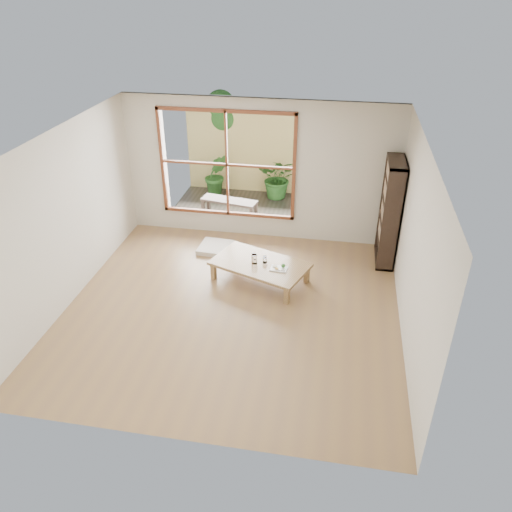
{
  "coord_description": "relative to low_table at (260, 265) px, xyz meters",
  "views": [
    {
      "loc": [
        1.44,
        -6.03,
        4.53
      ],
      "look_at": [
        0.25,
        0.69,
        0.55
      ],
      "focal_mm": 35.0,
      "sensor_mm": 36.0,
      "label": 1
    }
  ],
  "objects": [
    {
      "name": "shrub_right",
      "position": [
        -0.17,
        3.41,
        0.2
      ],
      "size": [
        0.88,
        0.77,
        0.93
      ],
      "primitive_type": "imported",
      "rotation": [
        0.0,
        0.0,
        -0.05
      ],
      "color": "#27561F",
      "rests_on": "deck"
    },
    {
      "name": "bookshelf",
      "position": [
        2.05,
        1.06,
        0.62
      ],
      "size": [
        0.29,
        0.83,
        1.83
      ],
      "primitive_type": "cube",
      "color": "black",
      "rests_on": "ground"
    },
    {
      "name": "garden_tree",
      "position": [
        -1.56,
        4.02,
        1.33
      ],
      "size": [
        1.04,
        0.85,
        2.22
      ],
      "color": "#4C3D2D",
      "rests_on": "ground"
    },
    {
      "name": "low_table",
      "position": [
        0.0,
        0.0,
        0.0
      ],
      "size": [
        1.73,
        1.34,
        0.33
      ],
      "rotation": [
        0.0,
        0.0,
        -0.36
      ],
      "color": "tan",
      "rests_on": "ground"
    },
    {
      "name": "glass_short",
      "position": [
        0.08,
        0.02,
        0.08
      ],
      "size": [
        0.07,
        0.07,
        0.08
      ],
      "primitive_type": "cylinder",
      "color": "silver",
      "rests_on": "low_table"
    },
    {
      "name": "shrub_left",
      "position": [
        -1.54,
        3.28,
        0.21
      ],
      "size": [
        0.63,
        0.56,
        0.97
      ],
      "primitive_type": "imported",
      "rotation": [
        0.0,
        0.0,
        0.28
      ],
      "color": "#27561F",
      "rests_on": "deck"
    },
    {
      "name": "ground",
      "position": [
        -0.28,
        -0.84,
        -0.29
      ],
      "size": [
        5.0,
        5.0,
        0.0
      ],
      "primitive_type": "plane",
      "color": "#946F4A",
      "rests_on": "ground"
    },
    {
      "name": "glass_small",
      "position": [
        -0.13,
        0.13,
        0.08
      ],
      "size": [
        0.07,
        0.07,
        0.08
      ],
      "primitive_type": "cylinder",
      "color": "silver",
      "rests_on": "low_table"
    },
    {
      "name": "floor_cushion",
      "position": [
        -0.98,
        0.88,
        -0.25
      ],
      "size": [
        0.61,
        0.61,
        0.08
      ],
      "primitive_type": "cube",
      "rotation": [
        0.0,
        0.0,
        -0.07
      ],
      "color": "silver",
      "rests_on": "ground"
    },
    {
      "name": "garden_bench",
      "position": [
        -1.03,
        2.27,
        0.04
      ],
      "size": [
        1.19,
        0.54,
        0.36
      ],
      "rotation": [
        0.0,
        0.0,
        -0.18
      ],
      "color": "black",
      "rests_on": "deck"
    },
    {
      "name": "bamboo_fence",
      "position": [
        -0.88,
        3.72,
        0.61
      ],
      "size": [
        2.8,
        0.06,
        1.8
      ],
      "primitive_type": "cube",
      "color": "tan",
      "rests_on": "ground"
    },
    {
      "name": "food_tray",
      "position": [
        0.34,
        -0.13,
        0.06
      ],
      "size": [
        0.28,
        0.21,
        0.08
      ],
      "rotation": [
        0.0,
        0.0,
        -0.08
      ],
      "color": "white",
      "rests_on": "low_table"
    },
    {
      "name": "deck",
      "position": [
        -0.88,
        2.72,
        -0.29
      ],
      "size": [
        2.8,
        2.0,
        0.05
      ],
      "primitive_type": "cube",
      "color": "#312C24",
      "rests_on": "ground"
    },
    {
      "name": "glass_mid",
      "position": [
        0.07,
        0.08,
        0.08
      ],
      "size": [
        0.06,
        0.06,
        0.09
      ],
      "primitive_type": "cylinder",
      "color": "silver",
      "rests_on": "low_table"
    },
    {
      "name": "glass_tall",
      "position": [
        -0.09,
        -0.03,
        0.12
      ],
      "size": [
        0.09,
        0.09,
        0.16
      ],
      "primitive_type": "cylinder",
      "color": "silver",
      "rests_on": "low_table"
    }
  ]
}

